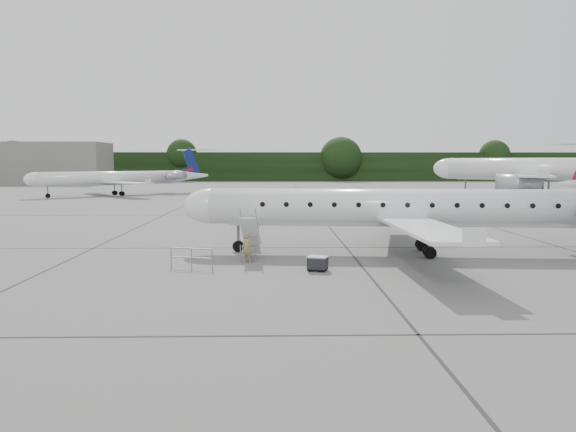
{
  "coord_description": "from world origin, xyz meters",
  "views": [
    {
      "loc": [
        -8.74,
        -27.36,
        5.23
      ],
      "look_at": [
        -8.07,
        3.17,
        2.3
      ],
      "focal_mm": 35.0,
      "sensor_mm": 36.0,
      "label": 1
    }
  ],
  "objects": [
    {
      "name": "treeline",
      "position": [
        0.0,
        130.0,
        4.0
      ],
      "size": [
        260.0,
        4.0,
        8.0
      ],
      "primitive_type": "cube",
      "color": "black",
      "rests_on": "ground"
    },
    {
      "name": "safety_railing",
      "position": [
        -12.9,
        0.01,
        0.5
      ],
      "size": [
        2.13,
        0.69,
        1.0
      ],
      "primitive_type": null,
      "rotation": [
        0.0,
        0.0,
        -0.28
      ],
      "color": "gray",
      "rests_on": "ground"
    },
    {
      "name": "main_regional_jet",
      "position": [
        -1.23,
        4.28,
        3.72
      ],
      "size": [
        30.86,
        23.56,
        7.44
      ],
      "primitive_type": null,
      "rotation": [
        0.0,
        0.0,
        -0.1
      ],
      "color": "silver",
      "rests_on": "ground"
    },
    {
      "name": "bg_narrowbody",
      "position": [
        30.4,
        55.87,
        5.87
      ],
      "size": [
        39.86,
        35.89,
        11.75
      ],
      "primitive_type": null,
      "rotation": [
        0.0,
        0.0,
        -0.47
      ],
      "color": "silver",
      "rests_on": "ground"
    },
    {
      "name": "airstair",
      "position": [
        -10.11,
        2.9,
        1.17
      ],
      "size": [
        1.06,
        2.36,
        2.33
      ],
      "primitive_type": null,
      "rotation": [
        0.0,
        0.0,
        -0.1
      ],
      "color": "silver",
      "rests_on": "ground"
    },
    {
      "name": "bg_regional_left",
      "position": [
        -34.64,
        61.71,
        3.81
      ],
      "size": [
        35.7,
        34.45,
        7.61
      ],
      "primitive_type": null,
      "rotation": [
        0.0,
        0.0,
        0.68
      ],
      "color": "silver",
      "rests_on": "ground"
    },
    {
      "name": "baggage_cart",
      "position": [
        -6.73,
        -0.7,
        0.39
      ],
      "size": [
        1.08,
        0.97,
        0.77
      ],
      "primitive_type": null,
      "rotation": [
        0.0,
        0.0,
        -0.33
      ],
      "color": "black",
      "rests_on": "ground"
    },
    {
      "name": "ground",
      "position": [
        0.0,
        0.0,
        0.0
      ],
      "size": [
        320.0,
        320.0,
        0.0
      ],
      "primitive_type": "plane",
      "color": "slate",
      "rests_on": "ground"
    },
    {
      "name": "terminal_building",
      "position": [
        -70.0,
        110.0,
        5.0
      ],
      "size": [
        40.0,
        14.0,
        10.0
      ],
      "primitive_type": "cube",
      "color": "slate",
      "rests_on": "ground"
    },
    {
      "name": "passenger",
      "position": [
        -10.24,
        1.61,
        0.77
      ],
      "size": [
        0.61,
        0.45,
        1.55
      ],
      "primitive_type": "imported",
      "rotation": [
        0.0,
        0.0,
        -0.15
      ],
      "color": "olive",
      "rests_on": "ground"
    }
  ]
}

